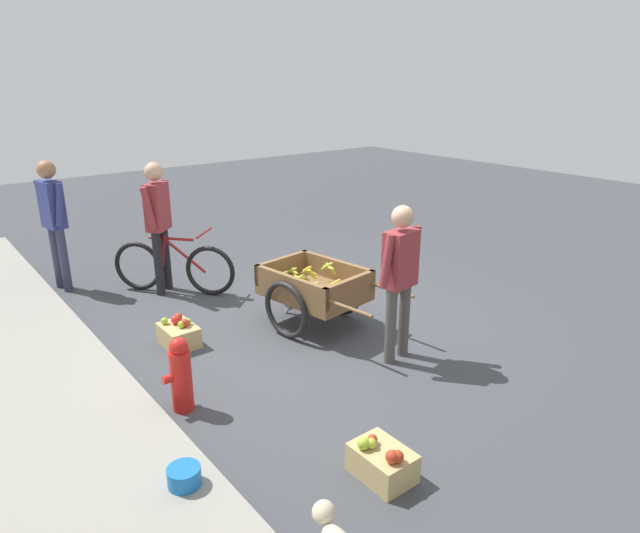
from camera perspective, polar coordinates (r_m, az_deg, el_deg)
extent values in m
plane|color=#3D3F44|center=(6.23, 0.41, -6.81)|extent=(24.00, 24.00, 0.00)
cube|color=brown|center=(6.27, -0.60, -2.63)|extent=(1.20, 0.95, 0.10)
cube|color=brown|center=(6.56, -3.86, -0.08)|extent=(0.17, 0.80, 0.24)
cube|color=brown|center=(5.88, 3.02, -2.37)|extent=(0.17, 0.80, 0.24)
cube|color=brown|center=(5.97, -3.09, -2.05)|extent=(1.10, 0.21, 0.24)
cube|color=brown|center=(6.46, 1.68, -0.35)|extent=(1.10, 0.21, 0.24)
torus|color=black|center=(6.02, -3.53, -4.45)|extent=(0.64, 0.15, 0.64)
torus|color=black|center=(6.60, 2.07, -2.25)|extent=(0.64, 0.15, 0.64)
cylinder|color=#9E9EA8|center=(6.30, -0.60, -3.30)|extent=(0.16, 0.88, 0.04)
cylinder|color=brown|center=(5.47, 3.11, -4.32)|extent=(0.55, 0.11, 0.04)
cylinder|color=brown|center=(5.96, 7.38, -2.41)|extent=(0.55, 0.11, 0.04)
cylinder|color=#9E9EA8|center=(6.67, -3.50, -3.39)|extent=(0.04, 0.04, 0.35)
ellipsoid|color=gold|center=(6.29, -3.44, -1.10)|extent=(0.18, 0.06, 0.12)
ellipsoid|color=gold|center=(6.29, -3.59, -0.99)|extent=(0.19, 0.09, 0.05)
ellipsoid|color=gold|center=(6.30, -3.79, -0.86)|extent=(0.17, 0.08, 0.16)
ellipsoid|color=gold|center=(6.03, -2.05, -1.62)|extent=(0.17, 0.08, 0.15)
ellipsoid|color=gold|center=(6.04, -2.22, -1.50)|extent=(0.18, 0.14, 0.08)
ellipsoid|color=gold|center=(6.04, -2.35, -1.39)|extent=(0.19, 0.09, 0.08)
ellipsoid|color=gold|center=(6.04, -2.47, -1.29)|extent=(0.18, 0.12, 0.13)
ellipsoid|color=gold|center=(5.92, -0.30, -2.31)|extent=(0.17, 0.07, 0.15)
ellipsoid|color=gold|center=(5.93, -0.51, -2.17)|extent=(0.18, 0.13, 0.05)
ellipsoid|color=gold|center=(5.94, -0.73, -2.03)|extent=(0.17, 0.11, 0.15)
ellipsoid|color=gold|center=(6.35, -1.42, -1.42)|extent=(0.18, 0.08, 0.13)
ellipsoid|color=gold|center=(6.35, -1.51, -1.33)|extent=(0.19, 0.07, 0.10)
ellipsoid|color=gold|center=(6.35, -1.62, -1.23)|extent=(0.18, 0.07, 0.05)
ellipsoid|color=gold|center=(6.35, -1.75, -1.13)|extent=(0.19, 0.08, 0.11)
ellipsoid|color=gold|center=(6.35, -1.84, -1.05)|extent=(0.18, 0.05, 0.14)
ellipsoid|color=gold|center=(6.35, -3.42, -1.34)|extent=(0.17, 0.10, 0.15)
ellipsoid|color=gold|center=(6.36, -3.61, -1.22)|extent=(0.18, 0.05, 0.05)
ellipsoid|color=gold|center=(6.37, -3.79, -1.10)|extent=(0.17, 0.08, 0.15)
ellipsoid|color=gold|center=(6.36, 1.12, -0.21)|extent=(0.17, 0.09, 0.15)
ellipsoid|color=gold|center=(6.37, 0.91, -0.08)|extent=(0.18, 0.05, 0.05)
ellipsoid|color=gold|center=(6.38, 0.72, 0.03)|extent=(0.17, 0.13, 0.15)
ellipsoid|color=gold|center=(6.13, 2.05, -2.08)|extent=(0.18, 0.08, 0.14)
ellipsoid|color=gold|center=(6.13, 1.92, -1.97)|extent=(0.19, 0.06, 0.09)
ellipsoid|color=gold|center=(6.12, 1.82, -1.88)|extent=(0.19, 0.12, 0.05)
ellipsoid|color=gold|center=(6.12, 1.70, -1.78)|extent=(0.19, 0.06, 0.10)
ellipsoid|color=gold|center=(6.12, 1.58, -1.68)|extent=(0.18, 0.09, 0.15)
ellipsoid|color=gold|center=(5.90, -0.32, -2.51)|extent=(0.18, 0.07, 0.13)
ellipsoid|color=gold|center=(5.90, -0.43, -2.41)|extent=(0.19, 0.05, 0.09)
ellipsoid|color=gold|center=(5.90, -0.54, -2.31)|extent=(0.19, 0.11, 0.05)
ellipsoid|color=gold|center=(5.90, -0.67, -2.21)|extent=(0.19, 0.06, 0.10)
ellipsoid|color=gold|center=(5.90, -0.78, -2.11)|extent=(0.18, 0.09, 0.14)
ellipsoid|color=gold|center=(6.54, -2.61, -0.65)|extent=(0.18, 0.09, 0.13)
ellipsoid|color=gold|center=(6.55, -2.78, -0.54)|extent=(0.18, 0.06, 0.04)
ellipsoid|color=gold|center=(6.56, -2.93, -0.43)|extent=(0.18, 0.10, 0.13)
ellipsoid|color=gold|center=(6.24, -0.89, -0.71)|extent=(0.17, 0.08, 0.15)
ellipsoid|color=gold|center=(6.24, -1.02, -0.61)|extent=(0.18, 0.13, 0.09)
ellipsoid|color=gold|center=(6.24, -1.12, -0.51)|extent=(0.19, 0.08, 0.05)
ellipsoid|color=gold|center=(6.24, -1.24, -0.42)|extent=(0.19, 0.09, 0.10)
ellipsoid|color=gold|center=(6.24, -1.36, -0.32)|extent=(0.17, 0.08, 0.15)
cylinder|color=#4C4742|center=(5.51, 7.23, -6.06)|extent=(0.11, 0.11, 0.78)
cylinder|color=#4C4742|center=(5.68, 8.56, -5.36)|extent=(0.11, 0.11, 0.78)
cube|color=maroon|center=(5.35, 8.22, 0.78)|extent=(0.25, 0.36, 0.55)
sphere|color=tan|center=(5.24, 8.43, 5.06)|extent=(0.21, 0.21, 0.21)
cylinder|color=maroon|center=(5.18, 6.81, 0.52)|extent=(0.08, 0.17, 0.50)
cylinder|color=maroon|center=(5.52, 9.58, 1.57)|extent=(0.08, 0.14, 0.50)
torus|color=black|center=(7.29, -11.14, -0.43)|extent=(0.54, 0.48, 0.66)
torus|color=black|center=(7.71, -18.07, 0.05)|extent=(0.54, 0.48, 0.66)
cylinder|color=maroon|center=(7.37, -14.96, 2.75)|extent=(0.48, 0.42, 0.04)
cylinder|color=maroon|center=(7.47, -15.68, 1.50)|extent=(0.10, 0.09, 0.45)
cylinder|color=maroon|center=(7.36, -13.54, 1.01)|extent=(0.42, 0.38, 0.43)
ellipsoid|color=black|center=(7.40, -16.00, 3.47)|extent=(0.20, 0.08, 0.06)
cylinder|color=maroon|center=(7.16, -11.76, 3.37)|extent=(0.32, 0.37, 0.03)
cylinder|color=black|center=(7.61, -15.43, 0.80)|extent=(0.11, 0.11, 0.84)
cylinder|color=black|center=(7.43, -16.16, 0.27)|extent=(0.11, 0.11, 0.84)
cube|color=maroon|center=(7.33, -16.29, 5.87)|extent=(0.37, 0.39, 0.60)
sphere|color=tan|center=(7.25, -16.62, 9.27)|extent=(0.23, 0.23, 0.23)
cylinder|color=maroon|center=(7.52, -15.57, 6.48)|extent=(0.08, 0.15, 0.54)
cylinder|color=maroon|center=(7.14, -17.10, 5.69)|extent=(0.08, 0.17, 0.54)
sphere|color=beige|center=(3.51, 0.40, -23.79)|extent=(0.14, 0.14, 0.14)
cylinder|color=red|center=(4.93, -13.94, -11.22)|extent=(0.18, 0.18, 0.55)
sphere|color=red|center=(4.79, -14.24, -7.95)|extent=(0.16, 0.16, 0.16)
cylinder|color=red|center=(5.00, -14.53, -10.14)|extent=(0.10, 0.07, 0.07)
cylinder|color=red|center=(4.87, -15.18, -11.01)|extent=(0.07, 0.10, 0.07)
cylinder|color=#1966B2|center=(4.10, -13.62, -20.72)|extent=(0.23, 0.23, 0.25)
cube|color=tan|center=(6.11, -14.20, -6.82)|extent=(0.44, 0.32, 0.22)
sphere|color=#99BF33|center=(6.05, -13.31, -5.47)|extent=(0.07, 0.07, 0.07)
sphere|color=red|center=(6.09, -14.51, -5.29)|extent=(0.10, 0.10, 0.10)
sphere|color=#B23319|center=(6.16, -14.27, -5.03)|extent=(0.09, 0.09, 0.09)
sphere|color=#99BF33|center=(6.12, -15.58, -5.37)|extent=(0.07, 0.07, 0.07)
sphere|color=#99BF33|center=(6.00, -13.97, -5.76)|extent=(0.07, 0.07, 0.07)
sphere|color=#B23319|center=(6.00, -13.63, -5.62)|extent=(0.09, 0.09, 0.09)
cube|color=tan|center=(4.21, 6.36, -19.29)|extent=(0.44, 0.32, 0.22)
sphere|color=#B23319|center=(4.02, 7.37, -18.70)|extent=(0.09, 0.09, 0.09)
sphere|color=#B23319|center=(4.03, 7.92, -18.65)|extent=(0.09, 0.09, 0.09)
sphere|color=#99BF33|center=(4.12, 4.46, -17.56)|extent=(0.09, 0.09, 0.09)
sphere|color=#99BF33|center=(4.13, 5.27, -17.52)|extent=(0.08, 0.08, 0.08)
sphere|color=#B23319|center=(4.17, 5.38, -17.15)|extent=(0.07, 0.07, 0.07)
cylinder|color=#333851|center=(7.98, -24.64, 0.57)|extent=(0.11, 0.11, 0.85)
cylinder|color=#333851|center=(8.18, -25.29, 0.89)|extent=(0.11, 0.11, 0.85)
cube|color=navy|center=(7.90, -25.69, 5.71)|extent=(0.37, 0.26, 0.60)
sphere|color=#9E704C|center=(7.83, -26.16, 8.87)|extent=(0.23, 0.23, 0.23)
cylinder|color=navy|center=(7.70, -25.06, 5.72)|extent=(0.08, 0.15, 0.55)
cylinder|color=navy|center=(8.10, -26.36, 6.12)|extent=(0.08, 0.18, 0.55)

